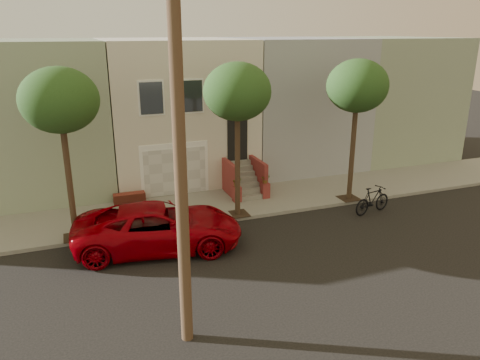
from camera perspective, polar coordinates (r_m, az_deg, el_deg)
name	(u,v)px	position (r m, az deg, el deg)	size (l,w,h in m)	color
ground	(250,263)	(16.05, 1.18, -10.17)	(90.00, 90.00, 0.00)	black
sidewalk	(205,207)	(20.63, -4.31, -3.34)	(40.00, 3.70, 0.15)	gray
house_row	(173,107)	(25.18, -8.30, 8.89)	(33.10, 11.70, 7.00)	beige
tree_left	(60,101)	(17.18, -21.40, 9.04)	(2.70, 2.57, 6.30)	#2D2116
tree_mid	(237,93)	(18.28, -0.33, 10.74)	(2.70, 2.57, 6.30)	#2D2116
tree_right	(357,87)	(20.82, 14.31, 11.10)	(2.70, 2.57, 6.30)	#2D2116
pickup_truck	(159,227)	(16.95, -10.01, -5.74)	(2.76, 5.98, 1.66)	#9E0009
motorcycle	(373,200)	(20.71, 16.07, -2.39)	(0.56, 2.00, 1.20)	black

